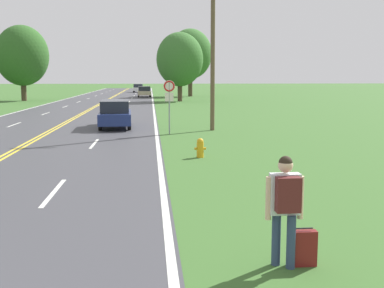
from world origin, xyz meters
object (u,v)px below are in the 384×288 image
at_px(hitchhiker_person, 285,200).
at_px(traffic_sign, 169,94).
at_px(car_dark_blue_van_nearest, 115,113).
at_px(tree_right_cluster, 180,59).
at_px(fire_hydrant, 200,148).
at_px(suitcase, 303,248).
at_px(tree_far_back, 22,56).
at_px(car_white_hatchback_mid_near, 138,88).
at_px(tree_mid_treeline, 190,54).
at_px(car_champagne_sedan_approaching, 144,91).

distance_m(hitchhiker_person, traffic_sign, 17.68).
height_order(hitchhiker_person, car_dark_blue_van_nearest, hitchhiker_person).
bearing_deg(tree_right_cluster, fire_hydrant, -92.48).
xyz_separation_m(suitcase, fire_hydrant, (-0.54, 10.26, 0.08)).
bearing_deg(tree_right_cluster, traffic_sign, -94.46).
bearing_deg(hitchhiker_person, tree_far_back, 17.59).
bearing_deg(car_white_hatchback_mid_near, tree_mid_treeline, 24.08).
distance_m(suitcase, tree_far_back, 56.66).
bearing_deg(car_dark_blue_van_nearest, fire_hydrant, 16.87).
xyz_separation_m(tree_right_cluster, car_dark_blue_van_nearest, (-5.58, -29.68, -4.11)).
height_order(suitcase, car_white_hatchback_mid_near, car_white_hatchback_mid_near).
distance_m(fire_hydrant, car_white_hatchback_mid_near, 74.81).
bearing_deg(tree_far_back, fire_hydrant, -68.35).
relative_size(traffic_sign, tree_right_cluster, 0.34).
relative_size(tree_far_back, car_champagne_sedan_approaching, 2.07).
relative_size(suitcase, traffic_sign, 0.22).
bearing_deg(traffic_sign, tree_mid_treeline, 83.97).
height_order(tree_far_back, car_white_hatchback_mid_near, tree_far_back).
xyz_separation_m(fire_hydrant, car_white_hatchback_mid_near, (-4.02, 74.70, 0.48)).
height_order(fire_hydrant, car_dark_blue_van_nearest, car_dark_blue_van_nearest).
bearing_deg(tree_mid_treeline, hitchhiker_person, -93.48).
relative_size(fire_hydrant, tree_mid_treeline, 0.07).
xyz_separation_m(traffic_sign, tree_right_cluster, (2.58, 33.13, 2.87)).
distance_m(suitcase, car_white_hatchback_mid_near, 85.09).
distance_m(hitchhiker_person, car_champagne_sedan_approaching, 64.08).
height_order(hitchhiker_person, tree_far_back, tree_far_back).
xyz_separation_m(hitchhiker_person, tree_right_cluster, (1.52, 50.75, 3.88)).
relative_size(hitchhiker_person, traffic_sign, 0.63).
xyz_separation_m(fire_hydrant, car_champagne_sedan_approaching, (-2.66, 53.70, 0.42)).
bearing_deg(tree_mid_treeline, suitcase, -93.21).
distance_m(suitcase, fire_hydrant, 10.28).
bearing_deg(fire_hydrant, car_dark_blue_van_nearest, 109.59).
relative_size(suitcase, car_champagne_sedan_approaching, 0.14).
bearing_deg(car_dark_blue_van_nearest, car_champagne_sedan_approaching, 175.72).
bearing_deg(suitcase, tree_mid_treeline, -3.62).
bearing_deg(suitcase, car_champagne_sedan_approaching, 2.45).
bearing_deg(suitcase, hitchhiker_person, 98.63).
relative_size(fire_hydrant, traffic_sign, 0.26).
height_order(car_dark_blue_van_nearest, car_champagne_sedan_approaching, car_dark_blue_van_nearest).
height_order(tree_far_back, car_champagne_sedan_approaching, tree_far_back).
bearing_deg(car_white_hatchback_mid_near, car_dark_blue_van_nearest, 1.70).
bearing_deg(tree_far_back, car_champagne_sedan_approaching, 35.58).
height_order(tree_far_back, car_dark_blue_van_nearest, tree_far_back).
height_order(suitcase, car_champagne_sedan_approaching, car_champagne_sedan_approaching).
height_order(hitchhiker_person, traffic_sign, traffic_sign).
relative_size(hitchhiker_person, car_white_hatchback_mid_near, 0.42).
bearing_deg(car_champagne_sedan_approaching, suitcase, 0.77).
xyz_separation_m(tree_far_back, car_dark_blue_van_nearest, (13.36, -32.54, -4.60)).
distance_m(traffic_sign, tree_far_back, 39.68).
bearing_deg(tree_far_back, car_dark_blue_van_nearest, -67.68).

